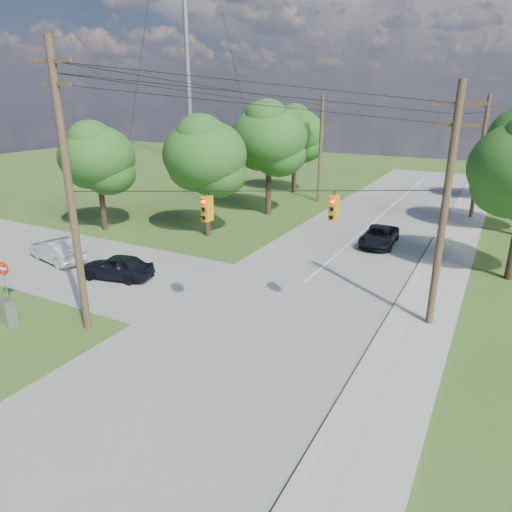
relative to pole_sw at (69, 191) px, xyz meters
The scene contains 19 objects.
ground 7.75m from the pole_sw, ahead, with size 140.00×140.00×0.00m, color #38511B.
main_road 10.16m from the pole_sw, 34.88° to the left, with size 10.00×100.00×0.03m, color gray.
sidewalk_east 15.37m from the pole_sw, 19.08° to the left, with size 2.60×100.00×0.12m, color #AAA79F.
pole_sw is the anchor object (origin of this frame).
pole_ne 15.51m from the pole_sw, 29.38° to the left, with size 2.00×0.32×10.50m.
pole_north_e 32.55m from the pole_sw, 65.48° to the left, with size 2.00×0.32×10.00m.
pole_north_w 29.62m from the pole_sw, 90.77° to the left, with size 2.00×0.32×10.00m.
power_lines 13.04m from the pole_sw, 61.30° to the left, with size 13.93×29.62×4.93m.
traffic_signals 8.24m from the pole_sw, 29.38° to the left, with size 4.91×3.27×1.05m.
radio_mast 55.63m from the pole_sw, 121.00° to the left, with size 0.70×0.70×45.00m, color gray.
tree_w_near 14.99m from the pole_sw, 103.11° to the left, with size 6.00×6.00×8.40m.
tree_w_mid 22.73m from the pole_sw, 96.06° to the left, with size 6.40×6.40×9.22m.
tree_w_far 32.90m from the pole_sw, 97.69° to the left, with size 6.00×6.00×8.73m.
tree_cross_n 16.64m from the pole_sw, 133.29° to the left, with size 5.60×5.60×7.91m.
car_cross_dark 7.99m from the pole_sw, 121.48° to the left, with size 1.68×4.17×1.42m, color black.
car_cross_silver 11.32m from the pole_sw, 147.82° to the left, with size 1.58×4.52×1.49m, color silver.
car_main_north 20.91m from the pole_sw, 65.06° to the left, with size 2.14×4.64×1.29m, color black.
control_cabinet 6.72m from the pole_sw, 156.02° to the right, with size 0.67×0.48×1.20m, color gray.
do_not_enter_sign 7.39m from the pole_sw, behind, with size 0.69×0.23×2.14m.
Camera 1 is at (10.85, -12.12, 9.86)m, focal length 32.00 mm.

